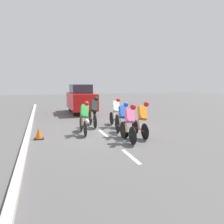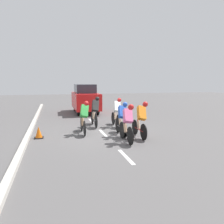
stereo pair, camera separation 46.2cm
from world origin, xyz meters
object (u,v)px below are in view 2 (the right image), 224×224
object	(u,v)px
support_car	(85,99)
traffic_cone	(39,133)
cyclist_blue	(122,118)
cyclist_green	(84,117)
cyclist_orange	(141,119)
cyclist_black	(95,111)
cyclist_pink	(127,122)
cyclist_white	(117,112)

from	to	relation	value
support_car	traffic_cone	bearing A→B (deg)	66.68
cyclist_blue	support_car	size ratio (longest dim) A/B	0.43
cyclist_green	cyclist_orange	bearing A→B (deg)	149.43
cyclist_green	cyclist_blue	bearing A→B (deg)	154.09
cyclist_black	traffic_cone	xyz separation A→B (m)	(2.68, 1.74, -0.57)
cyclist_green	cyclist_black	size ratio (longest dim) A/B	0.94
cyclist_green	traffic_cone	distance (m)	2.00
traffic_cone	cyclist_green	bearing A→B (deg)	-172.16
support_car	cyclist_black	bearing A→B (deg)	87.35
support_car	cyclist_pink	bearing A→B (deg)	92.88
cyclist_blue	cyclist_white	world-z (taller)	cyclist_white
cyclist_blue	cyclist_black	xyz separation A→B (m)	(0.75, -2.22, 0.05)
cyclist_green	cyclist_pink	xyz separation A→B (m)	(-1.42, 1.74, 0.01)
cyclist_orange	traffic_cone	xyz separation A→B (m)	(4.08, -1.02, -0.57)
cyclist_white	traffic_cone	size ratio (longest dim) A/B	3.32
cyclist_blue	cyclist_orange	size ratio (longest dim) A/B	1.02
cyclist_white	traffic_cone	bearing A→B (deg)	20.56
cyclist_orange	support_car	xyz separation A→B (m)	(1.16, -7.79, 0.25)
cyclist_black	support_car	world-z (taller)	support_car
cyclist_green	support_car	distance (m)	6.59
cyclist_green	traffic_cone	size ratio (longest dim) A/B	3.38
cyclist_pink	cyclist_white	bearing A→B (deg)	-98.35
cyclist_orange	cyclist_pink	bearing A→B (deg)	31.54
cyclist_black	cyclist_orange	bearing A→B (deg)	116.86
cyclist_orange	cyclist_black	distance (m)	3.09
cyclist_green	cyclist_orange	world-z (taller)	cyclist_orange
cyclist_blue	cyclist_white	distance (m)	1.92
cyclist_pink	support_car	xyz separation A→B (m)	(0.42, -8.25, 0.27)
cyclist_pink	support_car	distance (m)	8.26
cyclist_white	cyclist_black	bearing A→B (deg)	-17.12
cyclist_green	cyclist_white	bearing A→B (deg)	-148.17
cyclist_black	support_car	size ratio (longest dim) A/B	0.46
cyclist_white	support_car	world-z (taller)	support_car
cyclist_black	traffic_cone	distance (m)	3.25
cyclist_black	support_car	bearing A→B (deg)	-92.65
cyclist_white	cyclist_black	distance (m)	1.12
cyclist_blue	support_car	xyz separation A→B (m)	(0.52, -7.25, 0.29)
cyclist_green	cyclist_white	distance (m)	2.17
cyclist_blue	traffic_cone	world-z (taller)	cyclist_blue
cyclist_orange	cyclist_white	world-z (taller)	cyclist_orange
cyclist_blue	support_car	world-z (taller)	support_car
cyclist_orange	traffic_cone	distance (m)	4.24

